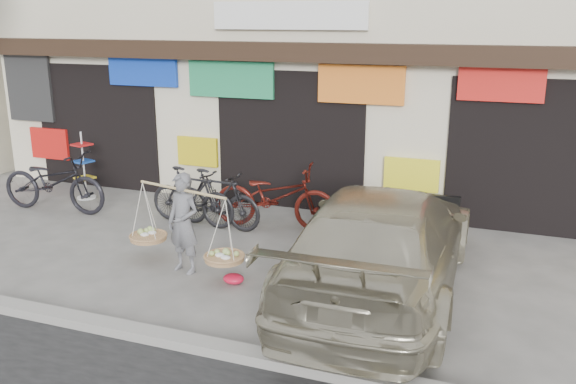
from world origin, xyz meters
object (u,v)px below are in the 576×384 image
(bike_1, at_px, (192,196))
(bike_2, at_px, (275,197))
(display_rack, at_px, (84,172))
(bike_0, at_px, (54,182))
(street_vendor, at_px, (184,228))
(suv, at_px, (382,242))
(bike_3, at_px, (217,199))

(bike_1, height_order, bike_2, bike_2)
(bike_1, xyz_separation_m, bike_2, (1.48, 0.34, 0.06))
(display_rack, bearing_deg, bike_0, -89.20)
(bike_0, height_order, bike_2, bike_0)
(street_vendor, distance_m, suv, 2.91)
(bike_0, xyz_separation_m, bike_2, (4.40, 0.57, -0.00))
(street_vendor, bearing_deg, display_rack, 158.97)
(street_vendor, relative_size, suv, 0.39)
(street_vendor, bearing_deg, bike_0, 169.38)
(bike_2, relative_size, display_rack, 1.58)
(suv, distance_m, display_rack, 7.18)
(bike_0, distance_m, display_rack, 0.93)
(bike_0, xyz_separation_m, bike_1, (2.92, 0.23, -0.06))
(street_vendor, xyz_separation_m, bike_2, (0.54, 2.29, -0.10))
(display_rack, bearing_deg, bike_2, -4.76)
(bike_1, height_order, display_rack, display_rack)
(bike_3, distance_m, display_rack, 3.50)
(bike_2, bearing_deg, suv, -137.72)
(bike_0, bearing_deg, bike_2, -85.81)
(street_vendor, bearing_deg, bike_2, 89.99)
(bike_0, bearing_deg, suv, -105.21)
(street_vendor, height_order, bike_2, street_vendor)
(bike_2, distance_m, bike_3, 1.05)
(street_vendor, distance_m, bike_2, 2.35)
(bike_1, relative_size, display_rack, 1.25)
(suv, bearing_deg, bike_2, -41.46)
(display_rack, bearing_deg, bike_1, -13.57)
(bike_0, xyz_separation_m, display_rack, (-0.01, 0.93, -0.02))
(bike_0, height_order, bike_1, bike_0)
(bike_1, distance_m, suv, 4.19)
(bike_2, xyz_separation_m, suv, (2.36, -2.01, 0.17))
(street_vendor, bearing_deg, bike_1, 129.18)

